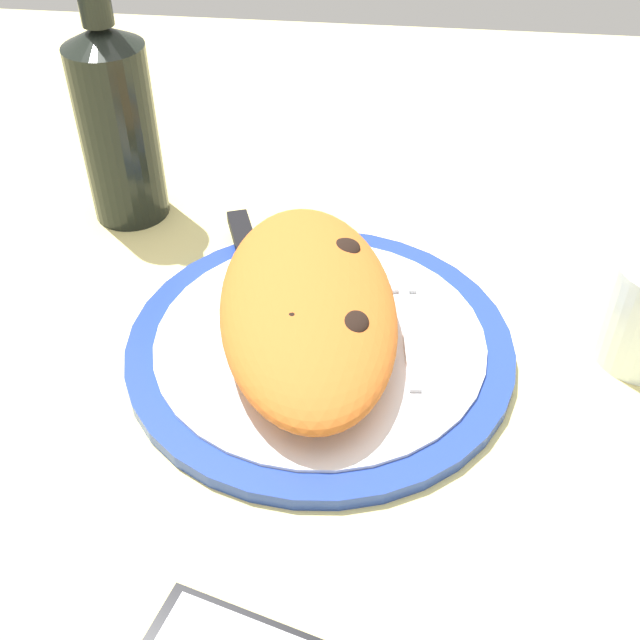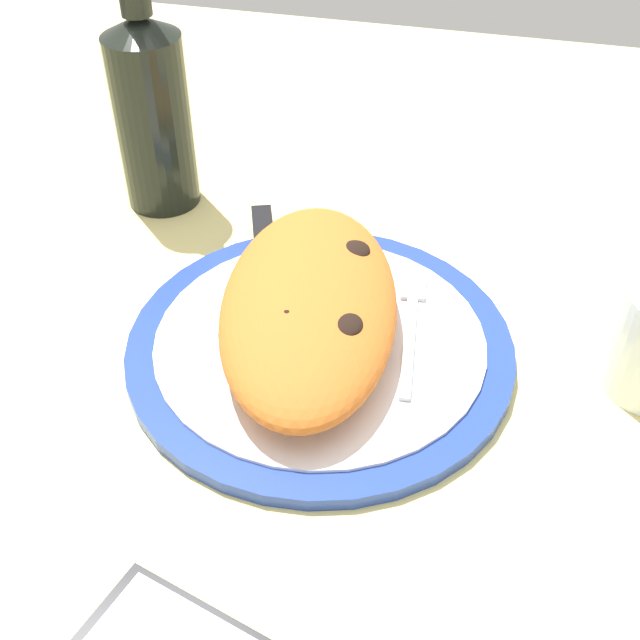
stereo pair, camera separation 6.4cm
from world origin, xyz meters
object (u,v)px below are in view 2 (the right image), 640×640
object	(u,v)px
fork	(411,318)
wine_bottle	(152,110)
knife	(266,257)
plate	(320,345)
calzone	(309,305)

from	to	relation	value
fork	wine_bottle	xyz separation A→B (cm)	(14.91, 29.24, 8.72)
knife	plate	bearing A→B (deg)	-140.41
plate	fork	bearing A→B (deg)	-59.15
calzone	fork	size ratio (longest dim) A/B	1.85
fork	wine_bottle	world-z (taller)	wine_bottle
plate	calzone	world-z (taller)	calzone
fork	wine_bottle	size ratio (longest dim) A/B	0.63
plate	knife	world-z (taller)	knife
plate	wine_bottle	world-z (taller)	wine_bottle
wine_bottle	knife	bearing A→B (deg)	-124.22
fork	calzone	bearing A→B (deg)	112.93
plate	fork	xyz separation A→B (cm)	(4.21, -7.04, 0.99)
fork	knife	distance (cm)	15.47
knife	wine_bottle	distance (cm)	19.56
plate	wine_bottle	bearing A→B (deg)	49.26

